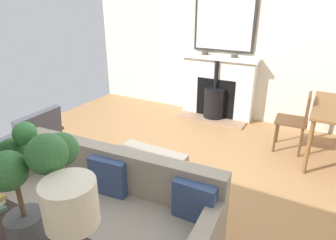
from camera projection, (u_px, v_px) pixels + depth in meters
The scene contains 12 objects.
ground_plane at pixel (155, 188), 3.25m from camera, with size 5.12×5.35×0.01m, color #A87A4C.
wall_left at pixel (234, 34), 4.79m from camera, with size 0.12×5.35×2.80m, color silver.
fireplace at pixel (217, 91), 5.04m from camera, with size 0.55×1.31×1.06m.
mirror_over_mantel at pixel (224, 22), 4.71m from camera, with size 0.04×1.02×0.95m.
mantel_bowl_near at pixel (205, 53), 4.95m from camera, with size 0.11×0.11×0.05m.
mantel_bowl_far at pixel (234, 56), 4.72m from camera, with size 0.11×0.11×0.04m.
sofa at pixel (99, 214), 2.35m from camera, with size 0.97×1.96×0.79m.
ottoman at pixel (145, 168), 3.19m from camera, with size 0.58×0.80×0.37m.
armchair_accent at pixel (32, 137), 3.46m from camera, with size 0.69×0.61×0.76m.
table_lamp_far_end at pixel (71, 207), 1.17m from camera, with size 0.22×0.22×0.49m.
potted_plant at pixel (17, 171), 1.32m from camera, with size 0.54×0.50×0.66m.
dining_chair_near_fireplace at pixel (298, 118), 3.86m from camera, with size 0.42×0.42×0.82m.
Camera 1 is at (2.31, 1.43, 1.94)m, focal length 31.23 mm.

